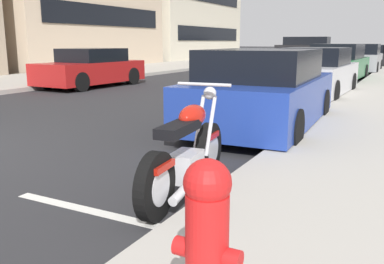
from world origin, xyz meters
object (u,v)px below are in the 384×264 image
(parked_car_across_street, at_px, (338,64))
(crossing_truck, at_px, (306,47))
(parked_motorcycle, at_px, (187,154))
(fire_hydrant, at_px, (207,238))
(parked_car_behind_motorcycle, at_px, (263,92))
(parked_car_far_down_curb, at_px, (315,74))
(car_opposite_curb, at_px, (91,69))
(parked_car_mid_block, at_px, (361,59))
(parked_car_near_corner, at_px, (373,56))

(parked_car_across_street, height_order, crossing_truck, crossing_truck)
(parked_motorcycle, distance_m, parked_car_across_street, 13.96)
(crossing_truck, height_order, fire_hydrant, crossing_truck)
(parked_car_across_street, bearing_deg, crossing_truck, 17.30)
(parked_car_behind_motorcycle, bearing_deg, parked_car_far_down_curb, -0.70)
(fire_hydrant, bearing_deg, car_opposite_curb, 43.35)
(crossing_truck, relative_size, fire_hydrant, 6.44)
(parked_car_mid_block, height_order, fire_hydrant, parked_car_mid_block)
(parked_car_behind_motorcycle, xyz_separation_m, parked_car_across_street, (10.42, 0.34, 0.01))
(parked_motorcycle, bearing_deg, parked_car_mid_block, -4.54)
(parked_car_far_down_curb, height_order, fire_hydrant, parked_car_far_down_curb)
(parked_car_mid_block, height_order, crossing_truck, crossing_truck)
(fire_hydrant, bearing_deg, parked_car_near_corner, 3.15)
(parked_car_across_street, height_order, parked_car_near_corner, parked_car_across_street)
(parked_car_behind_motorcycle, xyz_separation_m, parked_car_near_corner, (21.76, -0.01, -0.04))
(parked_car_near_corner, bearing_deg, parked_car_across_street, 175.20)
(parked_car_far_down_curb, relative_size, parked_car_across_street, 0.91)
(parked_car_behind_motorcycle, relative_size, fire_hydrant, 4.80)
(parked_car_across_street, bearing_deg, parked_car_behind_motorcycle, -176.51)
(parked_car_across_street, xyz_separation_m, fire_hydrant, (-15.85, -1.84, -0.10))
(parked_motorcycle, xyz_separation_m, parked_car_near_corner, (25.28, 0.35, 0.22))
(parked_car_far_down_curb, xyz_separation_m, parked_car_across_street, (5.34, 0.20, 0.04))
(car_opposite_curb, bearing_deg, parked_car_far_down_curb, 97.84)
(parked_car_across_street, bearing_deg, parked_car_far_down_curb, -176.17)
(parked_car_far_down_curb, distance_m, fire_hydrant, 10.63)
(parked_car_far_down_curb, bearing_deg, parked_car_behind_motorcycle, -176.96)
(parked_car_near_corner, relative_size, fire_hydrant, 4.84)
(parked_motorcycle, relative_size, parked_car_behind_motorcycle, 0.49)
(parked_car_across_street, relative_size, crossing_truck, 0.81)
(parked_car_far_down_curb, relative_size, fire_hydrant, 4.78)
(parked_motorcycle, relative_size, parked_car_far_down_curb, 0.49)
(parked_car_far_down_curb, bearing_deg, fire_hydrant, -169.60)
(parked_car_behind_motorcycle, distance_m, parked_car_far_down_curb, 5.08)
(parked_car_behind_motorcycle, height_order, fire_hydrant, parked_car_behind_motorcycle)
(parked_motorcycle, bearing_deg, crossing_truck, 5.06)
(parked_car_behind_motorcycle, relative_size, parked_car_far_down_curb, 1.00)
(parked_car_across_street, xyz_separation_m, car_opposite_curb, (-6.14, 7.32, -0.07))
(parked_car_near_corner, distance_m, crossing_truck, 13.28)
(parked_car_far_down_curb, height_order, parked_car_mid_block, parked_car_mid_block)
(parked_car_mid_block, height_order, parked_car_near_corner, parked_car_mid_block)
(parked_car_across_street, height_order, fire_hydrant, parked_car_across_street)
(parked_motorcycle, bearing_deg, car_opposite_curb, 39.95)
(parked_motorcycle, distance_m, parked_car_mid_block, 19.46)
(crossing_truck, bearing_deg, parked_car_mid_block, 111.29)
(parked_motorcycle, bearing_deg, parked_car_far_down_curb, -2.57)
(parked_car_far_down_curb, xyz_separation_m, parked_car_near_corner, (16.69, -0.14, -0.01))
(parked_car_near_corner, bearing_deg, parked_car_far_down_curb, 176.46)
(crossing_truck, distance_m, car_opposite_curb, 28.94)
(parked_car_across_street, xyz_separation_m, parked_car_mid_block, (5.52, -0.25, -0.01))
(parked_car_across_street, bearing_deg, parked_motorcycle, -175.50)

